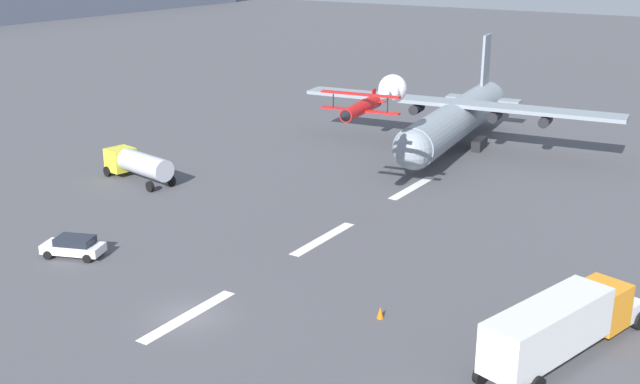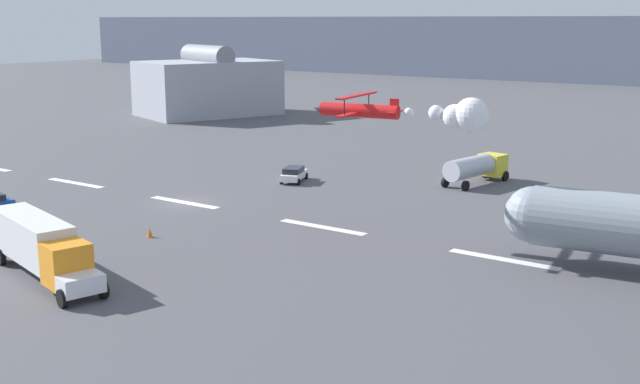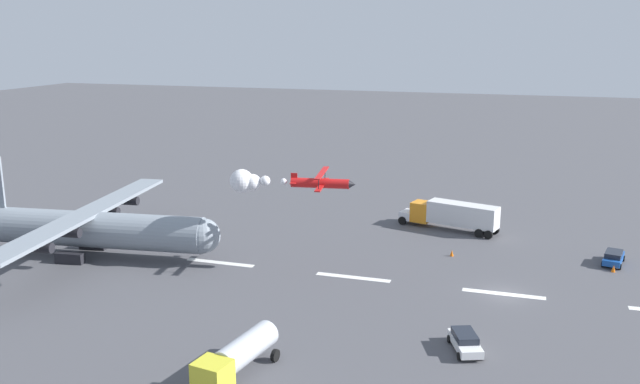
# 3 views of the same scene
# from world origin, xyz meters

# --- Properties ---
(ground_plane) EXTENTS (440.00, 440.00, 0.00)m
(ground_plane) POSITION_xyz_m (0.00, 0.00, 0.00)
(ground_plane) COLOR #4C4C51
(ground_plane) RESTS_ON ground
(runway_stripe_3) EXTENTS (8.00, 0.90, 0.01)m
(runway_stripe_3) POSITION_xyz_m (0.00, 0.00, 0.01)
(runway_stripe_3) COLOR white
(runway_stripe_3) RESTS_ON ground
(runway_stripe_4) EXTENTS (8.00, 0.90, 0.01)m
(runway_stripe_4) POSITION_xyz_m (15.32, 0.00, 0.01)
(runway_stripe_4) COLOR white
(runway_stripe_4) RESTS_ON ground
(runway_stripe_5) EXTENTS (8.00, 0.90, 0.01)m
(runway_stripe_5) POSITION_xyz_m (30.65, 0.00, 0.01)
(runway_stripe_5) COLOR white
(runway_stripe_5) RESTS_ON ground
(cargo_transport_plane) EXTENTS (29.56, 35.19, 11.31)m
(cargo_transport_plane) POSITION_xyz_m (44.75, 2.35, 3.42)
(cargo_transport_plane) COLOR gray
(cargo_transport_plane) RESTS_ON ground
(stunt_biplane_red) EXTENTS (13.26, 6.41, 2.49)m
(stunt_biplane_red) POSITION_xyz_m (24.90, 0.19, 9.74)
(stunt_biplane_red) COLOR red
(semi_truck_orange) EXTENTS (13.21, 6.21, 3.70)m
(semi_truck_orange) POSITION_xyz_m (7.48, -20.61, 2.10)
(semi_truck_orange) COLOR silver
(semi_truck_orange) RESTS_ON ground
(fuel_tanker_truck) EXTENTS (4.08, 8.69, 2.90)m
(fuel_tanker_truck) POSITION_xyz_m (18.29, 22.98, 1.73)
(fuel_tanker_truck) COLOR yellow
(fuel_tanker_truck) RESTS_ON ground
(airport_staff_sedan) EXTENTS (3.28, 4.78, 1.52)m
(airport_staff_sedan) POSITION_xyz_m (2.48, 13.35, 0.81)
(airport_staff_sedan) COLOR white
(airport_staff_sedan) RESTS_ON ground
(traffic_cone_far) EXTENTS (0.44, 0.44, 0.75)m
(traffic_cone_far) POSITION_xyz_m (6.21, -10.05, 0.38)
(traffic_cone_far) COLOR orange
(traffic_cone_far) RESTS_ON ground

